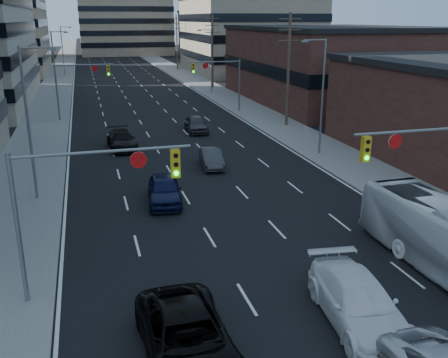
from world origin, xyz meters
name	(u,v)px	position (x,y,z in m)	size (l,w,h in m)	color
road_surface	(110,59)	(0.00, 130.00, 0.01)	(18.00, 300.00, 0.02)	black
sidewalk_left	(65,60)	(-11.50, 130.00, 0.07)	(5.00, 300.00, 0.15)	slate
sidewalk_right	(152,58)	(11.50, 130.00, 0.07)	(5.00, 300.00, 0.15)	slate
storefront_right_mid	(331,66)	(24.00, 50.00, 4.50)	(20.00, 30.00, 9.00)	#472119
office_right_far	(247,36)	(25.00, 88.00, 7.00)	(22.00, 28.00, 14.00)	gray
bg_block_right	(224,35)	(32.00, 130.00, 6.00)	(22.00, 22.00, 12.00)	gray
signal_near_left	(87,191)	(-7.45, 8.00, 4.33)	(6.59, 0.33, 6.00)	slate
signal_near_right	(431,162)	(7.45, 8.00, 4.33)	(6.59, 0.33, 6.00)	slate
signal_far_left	(79,80)	(-7.68, 45.00, 4.30)	(6.09, 0.33, 6.00)	slate
signal_far_right	(220,75)	(7.68, 45.00, 4.30)	(6.09, 0.33, 6.00)	slate
utility_pole_block	(288,68)	(12.20, 36.00, 5.78)	(2.20, 0.28, 11.00)	#4C3D2D
utility_pole_midblock	(213,50)	(12.20, 66.00, 5.78)	(2.20, 0.28, 11.00)	#4C3D2D
utility_pole_distant	(177,42)	(12.20, 96.00, 5.78)	(2.20, 0.28, 11.00)	#4C3D2D
streetlight_left_near	(30,117)	(-10.34, 20.00, 5.05)	(2.03, 0.22, 9.00)	slate
streetlight_left_mid	(56,65)	(-10.34, 55.00, 5.05)	(2.03, 0.22, 9.00)	slate
streetlight_left_far	(63,49)	(-10.34, 90.00, 5.05)	(2.03, 0.22, 9.00)	slate
streetlight_right_near	(321,92)	(10.34, 25.00, 5.05)	(2.03, 0.22, 9.00)	slate
streetlight_right_far	(210,58)	(10.34, 60.00, 5.05)	(2.03, 0.22, 9.00)	slate
black_pickup	(187,338)	(-4.75, 3.04, 0.82)	(2.74, 5.93, 1.65)	black
white_van	(358,302)	(1.55, 3.47, 0.83)	(2.34, 5.75, 1.67)	white
sedan_blue	(164,190)	(-3.17, 17.55, 0.81)	(1.91, 4.74, 1.62)	black
sedan_grey_center	(211,158)	(1.35, 24.02, 0.67)	(1.41, 4.05, 1.34)	#353437
sedan_black_far	(122,140)	(-4.55, 31.24, 0.75)	(2.11, 5.20, 1.51)	black
sedan_grey_right	(196,124)	(2.83, 35.92, 0.78)	(1.85, 4.60, 1.57)	#353437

